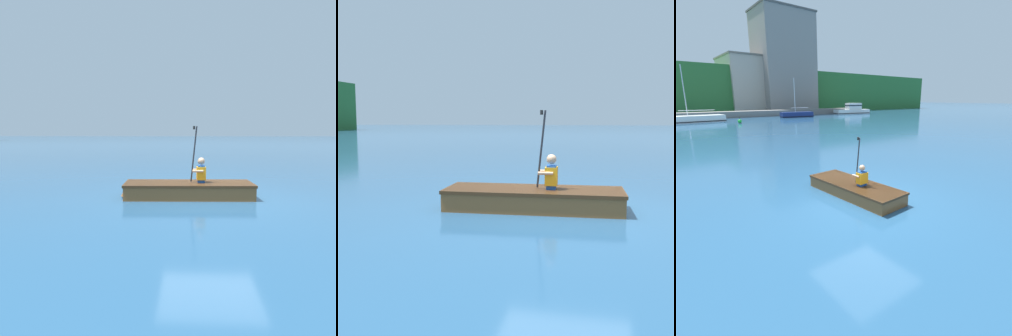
{
  "view_description": "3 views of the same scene",
  "coord_description": "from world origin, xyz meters",
  "views": [
    {
      "loc": [
        -7.89,
        0.52,
        1.57
      ],
      "look_at": [
        0.02,
        1.04,
        0.72
      ],
      "focal_mm": 35.0,
      "sensor_mm": 36.0,
      "label": 1
    },
    {
      "loc": [
        -7.19,
        -0.64,
        1.55
      ],
      "look_at": [
        0.02,
        1.04,
        0.72
      ],
      "focal_mm": 45.0,
      "sensor_mm": 36.0,
      "label": 2
    },
    {
      "loc": [
        -4.71,
        -5.03,
        2.78
      ],
      "look_at": [
        0.02,
        1.04,
        0.72
      ],
      "focal_mm": 28.0,
      "sensor_mm": 36.0,
      "label": 3
    }
  ],
  "objects": [
    {
      "name": "rowboat_foreground",
      "position": [
        0.02,
        0.59,
        0.21
      ],
      "size": [
        1.25,
        3.24,
        0.37
      ],
      "color": "brown",
      "rests_on": "ground"
    },
    {
      "name": "ground_plane",
      "position": [
        0.0,
        0.0,
        0.0
      ],
      "size": [
        300.0,
        300.0,
        0.0
      ],
      "primitive_type": "plane",
      "color": "navy"
    },
    {
      "name": "person_paddler",
      "position": [
        0.04,
        0.25,
        0.65
      ],
      "size": [
        0.37,
        0.38,
        1.37
      ],
      "color": "#1E4CA5",
      "rests_on": "rowboat_foreground"
    }
  ]
}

